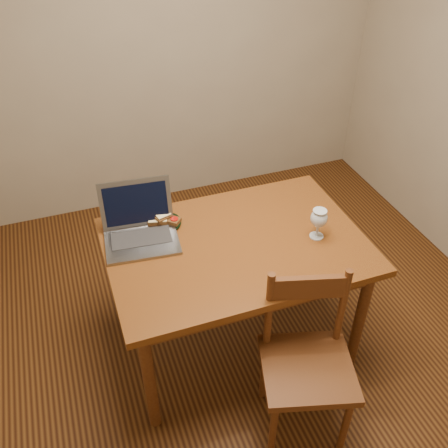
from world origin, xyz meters
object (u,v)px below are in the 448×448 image
object	(u,v)px
table	(236,256)
laptop	(139,224)
plate	(164,223)
milk_glass	(318,224)
chair	(308,357)

from	to	relation	value
table	laptop	xyz separation A→B (m)	(-0.44, 0.23, 0.16)
table	plate	xyz separation A→B (m)	(-0.31, 0.27, 0.09)
table	laptop	bearing A→B (deg)	152.73
table	milk_glass	distance (m)	0.45
table	milk_glass	bearing A→B (deg)	-12.62
table	milk_glass	size ratio (longest dim) A/B	7.72
table	plate	distance (m)	0.42
plate	laptop	xyz separation A→B (m)	(-0.14, -0.05, 0.06)
chair	plate	distance (m)	1.00
plate	milk_glass	world-z (taller)	milk_glass
table	chair	distance (m)	0.63
plate	laptop	distance (m)	0.16
chair	laptop	distance (m)	1.05
milk_glass	laptop	size ratio (longest dim) A/B	0.42
table	chair	size ratio (longest dim) A/B	2.54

